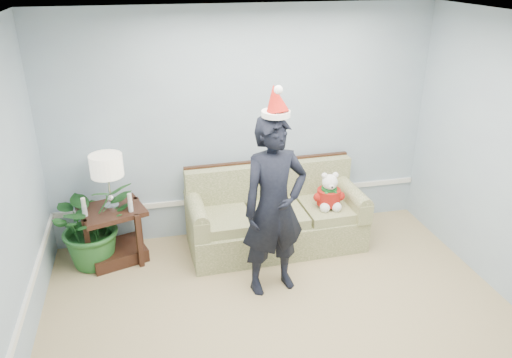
{
  "coord_description": "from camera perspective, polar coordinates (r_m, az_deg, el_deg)",
  "views": [
    {
      "loc": [
        -1.1,
        -2.92,
        3.13
      ],
      "look_at": [
        -0.07,
        1.55,
        1.09
      ],
      "focal_mm": 35.0,
      "sensor_mm": 36.0,
      "label": 1
    }
  ],
  "objects": [
    {
      "name": "candle_pair",
      "position": [
        5.51,
        -16.63,
        -2.92
      ],
      "size": [
        0.52,
        0.05,
        0.21
      ],
      "color": "silver",
      "rests_on": "side_table"
    },
    {
      "name": "sofa",
      "position": [
        5.88,
        2.11,
        -4.44
      ],
      "size": [
        2.03,
        0.91,
        0.94
      ],
      "rotation": [
        0.0,
        0.0,
        0.03
      ],
      "color": "#51632F",
      "rests_on": "room_shell"
    },
    {
      "name": "wainscot_trim",
      "position": [
        4.89,
        -11.88,
        -9.86
      ],
      "size": [
        4.49,
        4.99,
        0.06
      ],
      "color": "white",
      "rests_on": "room_shell"
    },
    {
      "name": "room_shell",
      "position": [
        3.59,
        6.74,
        -5.96
      ],
      "size": [
        4.54,
        5.04,
        2.74
      ],
      "color": "tan",
      "rests_on": "ground"
    },
    {
      "name": "table_lamp",
      "position": [
        5.49,
        -16.7,
        1.23
      ],
      "size": [
        0.34,
        0.34,
        0.61
      ],
      "color": "silver",
      "rests_on": "side_table"
    },
    {
      "name": "side_table",
      "position": [
        5.83,
        -15.78,
        -6.68
      ],
      "size": [
        0.79,
        0.73,
        0.64
      ],
      "rotation": [
        0.0,
        0.0,
        0.31
      ],
      "color": "#391E14",
      "rests_on": "room_shell"
    },
    {
      "name": "santa_hat",
      "position": [
        4.48,
        2.26,
        8.81
      ],
      "size": [
        0.33,
        0.36,
        0.31
      ],
      "rotation": [
        0.0,
        0.0,
        0.33
      ],
      "color": "white",
      "rests_on": "man"
    },
    {
      "name": "houseplant",
      "position": [
        5.72,
        -18.24,
        -4.81
      ],
      "size": [
        1.15,
        1.1,
        0.99
      ],
      "primitive_type": "imported",
      "rotation": [
        0.0,
        0.0,
        0.48
      ],
      "color": "#235F27",
      "rests_on": "room_shell"
    },
    {
      "name": "man",
      "position": [
        4.84,
        2.1,
        -3.23
      ],
      "size": [
        0.74,
        0.56,
        1.84
      ],
      "primitive_type": "imported",
      "rotation": [
        0.0,
        0.0,
        0.19
      ],
      "color": "black",
      "rests_on": "room_shell"
    },
    {
      "name": "teddy_bear",
      "position": [
        5.76,
        8.35,
        -1.81
      ],
      "size": [
        0.3,
        0.32,
        0.44
      ],
      "rotation": [
        0.0,
        0.0,
        -0.11
      ],
      "color": "white",
      "rests_on": "sofa"
    }
  ]
}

